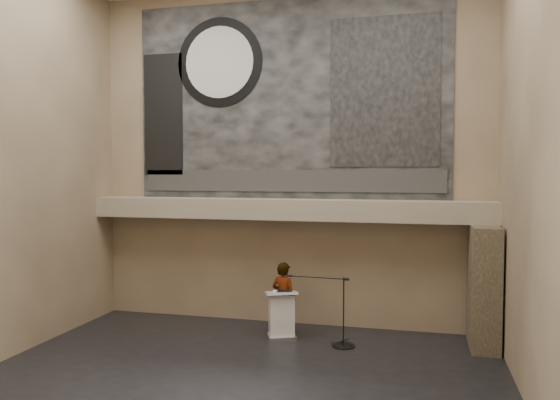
# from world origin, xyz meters

# --- Properties ---
(floor) EXTENTS (10.00, 10.00, 0.00)m
(floor) POSITION_xyz_m (0.00, 0.00, 0.00)
(floor) COLOR black
(floor) RESTS_ON ground
(wall_back) EXTENTS (10.00, 0.02, 8.50)m
(wall_back) POSITION_xyz_m (0.00, 4.00, 4.25)
(wall_back) COLOR #79654D
(wall_back) RESTS_ON floor
(wall_front) EXTENTS (10.00, 0.02, 8.50)m
(wall_front) POSITION_xyz_m (0.00, -4.00, 4.25)
(wall_front) COLOR #79654D
(wall_front) RESTS_ON floor
(wall_left) EXTENTS (0.02, 8.00, 8.50)m
(wall_left) POSITION_xyz_m (-5.00, 0.00, 4.25)
(wall_left) COLOR #79654D
(wall_left) RESTS_ON floor
(wall_right) EXTENTS (0.02, 8.00, 8.50)m
(wall_right) POSITION_xyz_m (5.00, 0.00, 4.25)
(wall_right) COLOR #79654D
(wall_right) RESTS_ON floor
(soffit) EXTENTS (10.00, 0.80, 0.50)m
(soffit) POSITION_xyz_m (0.00, 3.60, 2.95)
(soffit) COLOR gray
(soffit) RESTS_ON wall_back
(sprinkler_left) EXTENTS (0.04, 0.04, 0.06)m
(sprinkler_left) POSITION_xyz_m (-1.60, 3.55, 2.67)
(sprinkler_left) COLOR #B2893D
(sprinkler_left) RESTS_ON soffit
(sprinkler_right) EXTENTS (0.04, 0.04, 0.06)m
(sprinkler_right) POSITION_xyz_m (1.90, 3.55, 2.67)
(sprinkler_right) COLOR #B2893D
(sprinkler_right) RESTS_ON soffit
(banner) EXTENTS (8.00, 0.05, 5.00)m
(banner) POSITION_xyz_m (0.00, 3.97, 5.70)
(banner) COLOR black
(banner) RESTS_ON wall_back
(banner_text_strip) EXTENTS (7.76, 0.02, 0.55)m
(banner_text_strip) POSITION_xyz_m (0.00, 3.93, 3.65)
(banner_text_strip) COLOR #2B2B2B
(banner_text_strip) RESTS_ON banner
(banner_clock_rim) EXTENTS (2.30, 0.02, 2.30)m
(banner_clock_rim) POSITION_xyz_m (-1.80, 3.93, 6.70)
(banner_clock_rim) COLOR black
(banner_clock_rim) RESTS_ON banner
(banner_clock_face) EXTENTS (1.84, 0.02, 1.84)m
(banner_clock_face) POSITION_xyz_m (-1.80, 3.91, 6.70)
(banner_clock_face) COLOR silver
(banner_clock_face) RESTS_ON banner
(banner_building_print) EXTENTS (2.60, 0.02, 3.60)m
(banner_building_print) POSITION_xyz_m (2.40, 3.93, 5.80)
(banner_building_print) COLOR black
(banner_building_print) RESTS_ON banner
(banner_brick_print) EXTENTS (1.10, 0.02, 3.20)m
(banner_brick_print) POSITION_xyz_m (-3.40, 3.93, 5.40)
(banner_brick_print) COLOR black
(banner_brick_print) RESTS_ON banner
(stone_pier) EXTENTS (0.60, 1.40, 2.70)m
(stone_pier) POSITION_xyz_m (4.65, 3.15, 1.35)
(stone_pier) COLOR #433929
(stone_pier) RESTS_ON floor
(lectern) EXTENTS (0.86, 0.75, 1.13)m
(lectern) POSITION_xyz_m (0.17, 2.66, 0.55)
(lectern) COLOR silver
(lectern) RESTS_ON floor
(binder) EXTENTS (0.34, 0.28, 0.04)m
(binder) POSITION_xyz_m (0.25, 2.63, 1.12)
(binder) COLOR black
(binder) RESTS_ON lectern
(papers) EXTENTS (0.28, 0.33, 0.00)m
(papers) POSITION_xyz_m (0.08, 2.64, 1.10)
(papers) COLOR white
(papers) RESTS_ON lectern
(speaker_person) EXTENTS (0.73, 0.59, 1.74)m
(speaker_person) POSITION_xyz_m (0.15, 2.99, 0.87)
(speaker_person) COLOR silver
(speaker_person) RESTS_ON floor
(mic_stand) EXTENTS (1.58, 0.52, 1.55)m
(mic_stand) POSITION_xyz_m (1.60, 2.45, 0.24)
(mic_stand) COLOR black
(mic_stand) RESTS_ON floor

